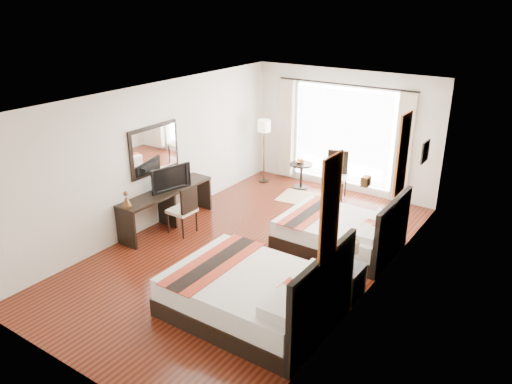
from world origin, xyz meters
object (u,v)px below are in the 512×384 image
Objects in this scene: nightstand at (347,281)px; desk_chair at (183,218)px; vase at (347,267)px; window_chair at (335,184)px; fruit_bowl at (300,162)px; bed_near at (255,294)px; table_lamp at (351,248)px; side_table at (301,176)px; bed_far at (342,232)px; console_desk at (167,208)px; television at (169,177)px; floor_lamp at (264,130)px.

desk_chair is at bearing 176.28° from nightstand.
vase is 0.12× the size of window_chair.
fruit_bowl is at bearing 128.60° from nightstand.
bed_near is at bearing -130.03° from vase.
table_lamp reaches higher than nightstand.
bed_near is 5.16m from side_table.
desk_chair is at bearing 174.68° from vase.
table_lamp is (-0.03, 0.13, 0.51)m from nightstand.
bed_far is at bearing 118.11° from nightstand.
console_desk is 3.83m from window_chair.
console_desk reaches higher than side_table.
bed_far reaches higher than desk_chair.
bed_far is at bearing 14.85° from window_chair.
bed_far is at bearing 119.41° from table_lamp.
side_table is 0.58× the size of window_chair.
desk_chair reaches higher than fruit_bowl.
side_table is at bearing 128.87° from table_lamp.
desk_chair reaches higher than table_lamp.
television is at bearing 174.50° from nightstand.
bed_far is 3.48m from television.
floor_lamp is at bearing 137.02° from vase.
desk_chair is at bearing -85.59° from floor_lamp.
nightstand is 0.60× the size of television.
desk_chair is (-3.54, 0.23, 0.05)m from nightstand.
bed_far is 1.32× the size of floor_lamp.
window_chair reaches higher than table_lamp.
window_chair is at bearing 56.23° from console_desk.
desk_chair reaches higher than nightstand.
side_table reaches higher than nightstand.
bed_far is 3.01m from side_table.
television is 3.81m from window_chair.
bed_far is 3.32× the size of side_table.
bed_near is 4.78m from window_chair.
fruit_bowl is (-0.03, -0.01, 0.33)m from side_table.
console_desk is 3.30m from floor_lamp.
television is at bearing -48.15° from window_chair.
bed_near reaches higher than table_lamp.
console_desk is at bearing 174.36° from vase.
television is at bearing -110.13° from side_table.
nightstand is 4.09m from television.
television is (-3.97, 0.26, 0.24)m from table_lamp.
console_desk reaches higher than fruit_bowl.
floor_lamp is at bearing -84.80° from desk_chair.
window_chair is (0.97, -0.10, -0.32)m from fruit_bowl.
console_desk is at bearing -7.29° from desk_chair.
nightstand is at bearing -51.40° from fruit_bowl.
television is at bearing -162.55° from bed_far.
bed_near is 4.49× the size of nightstand.
table_lamp reaches higher than vase.
console_desk is at bearing 177.55° from table_lamp.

